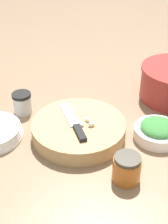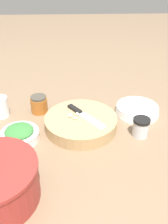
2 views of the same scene
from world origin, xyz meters
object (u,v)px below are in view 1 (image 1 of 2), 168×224
herb_bowl (158,131)px  spice_jar (22,103)px  chef_knife (74,123)px  honey_jar (127,168)px  cutting_board (79,129)px  garlic_cloves (88,123)px

herb_bowl → spice_jar: (-0.49, -0.01, 0.01)m
herb_bowl → spice_jar: bearing=-178.8°
chef_knife → honey_jar: (0.20, -0.13, -0.02)m
cutting_board → herb_bowl: bearing=16.7°
cutting_board → spice_jar: spice_jar is taller
chef_knife → honey_jar: bearing=-69.3°
chef_knife → garlic_cloves: 0.04m
cutting_board → honey_jar: bearing=-36.1°
spice_jar → garlic_cloves: bearing=-13.5°
chef_knife → garlic_cloves: size_ratio=3.74×
garlic_cloves → honey_jar: 0.21m
herb_bowl → honey_jar: (-0.05, -0.21, 0.01)m
chef_knife → garlic_cloves: garlic_cloves is taller
herb_bowl → honey_jar: size_ratio=1.93×
spice_jar → cutting_board: bearing=-14.8°
cutting_board → honey_jar: (0.19, -0.14, 0.01)m
chef_knife → garlic_cloves: bearing=-24.1°
cutting_board → garlic_cloves: (0.03, -0.00, 0.03)m
garlic_cloves → herb_bowl: bearing=19.5°
cutting_board → chef_knife: 0.04m
garlic_cloves → herb_bowl: garlic_cloves is taller
garlic_cloves → herb_bowl: size_ratio=0.33×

